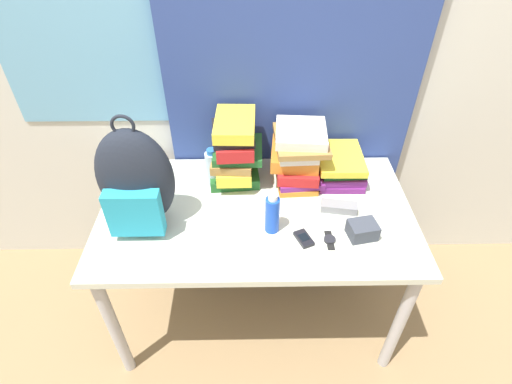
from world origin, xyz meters
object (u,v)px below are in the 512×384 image
object	(u,v)px
wristwatch	(330,240)
water_bottle	(213,168)
book_stack_left	(235,151)
book_stack_right	(339,166)
cell_phone	(304,239)
camera_pouch	(362,230)
sunscreen_bottle	(272,214)
book_stack_center	(297,154)
sunglasses_case	(339,207)
backpack	(136,182)
sports_bottle	(234,156)

from	to	relation	value
wristwatch	water_bottle	bearing A→B (deg)	142.52
book_stack_left	wristwatch	xyz separation A→B (m)	(0.37, -0.40, -0.15)
book_stack_right	cell_phone	distance (m)	0.45
book_stack_right	wristwatch	distance (m)	0.42
book_stack_left	water_bottle	size ratio (longest dim) A/B	1.68
camera_pouch	sunscreen_bottle	bearing A→B (deg)	173.48
book_stack_left	book_stack_center	size ratio (longest dim) A/B	1.09
cell_phone	book_stack_center	bearing A→B (deg)	89.35
book_stack_center	sunglasses_case	xyz separation A→B (m)	(0.16, -0.23, -0.11)
water_bottle	cell_phone	bearing A→B (deg)	-43.87
book_stack_left	camera_pouch	world-z (taller)	book_stack_left
water_bottle	sunglasses_case	distance (m)	0.57
cell_phone	sunglasses_case	world-z (taller)	sunglasses_case
cell_phone	wristwatch	distance (m)	0.10
backpack	camera_pouch	distance (m)	0.89
book_stack_center	wristwatch	size ratio (longest dim) A/B	2.86
sunglasses_case	wristwatch	world-z (taller)	sunglasses_case
sports_bottle	sunscreen_bottle	xyz separation A→B (m)	(0.15, -0.32, -0.05)
book_stack_center	cell_phone	xyz separation A→B (m)	(-0.00, -0.39, -0.12)
backpack	camera_pouch	world-z (taller)	backpack
water_bottle	book_stack_center	bearing A→B (deg)	5.47
book_stack_left	book_stack_right	bearing A→B (deg)	0.28
book_stack_left	wristwatch	size ratio (longest dim) A/B	3.12
water_bottle	camera_pouch	bearing A→B (deg)	-29.35
backpack	book_stack_right	world-z (taller)	backpack
backpack	book_stack_right	distance (m)	0.90
water_bottle	sports_bottle	world-z (taller)	sports_bottle
backpack	book_stack_left	xyz separation A→B (m)	(0.36, 0.28, -0.05)
book_stack_right	sunglasses_case	world-z (taller)	book_stack_right
cell_phone	camera_pouch	distance (m)	0.23
book_stack_right	water_bottle	world-z (taller)	water_bottle
backpack	book_stack_left	bearing A→B (deg)	37.58
book_stack_left	sunscreen_bottle	world-z (taller)	book_stack_left
cell_phone	book_stack_left	bearing A→B (deg)	124.72
backpack	water_bottle	size ratio (longest dim) A/B	2.62
wristwatch	book_stack_left	bearing A→B (deg)	133.11
book_stack_left	sunscreen_bottle	bearing A→B (deg)	-65.61
cell_phone	sunglasses_case	distance (m)	0.24
camera_pouch	wristwatch	size ratio (longest dim) A/B	1.22
backpack	book_stack_right	bearing A→B (deg)	18.57
wristwatch	cell_phone	bearing A→B (deg)	177.28
water_bottle	camera_pouch	size ratio (longest dim) A/B	1.52
backpack	sunglasses_case	xyz separation A→B (m)	(0.80, 0.05, -0.19)
book_stack_left	sports_bottle	xyz separation A→B (m)	(-0.00, -0.01, -0.02)
book_stack_right	sports_bottle	world-z (taller)	sports_bottle
book_stack_right	sunscreen_bottle	xyz separation A→B (m)	(-0.32, -0.34, 0.02)
book_stack_right	sunscreen_bottle	world-z (taller)	sunscreen_bottle
sunglasses_case	sunscreen_bottle	bearing A→B (deg)	-159.26
wristwatch	camera_pouch	bearing A→B (deg)	10.69
book_stack_left	book_stack_right	distance (m)	0.48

